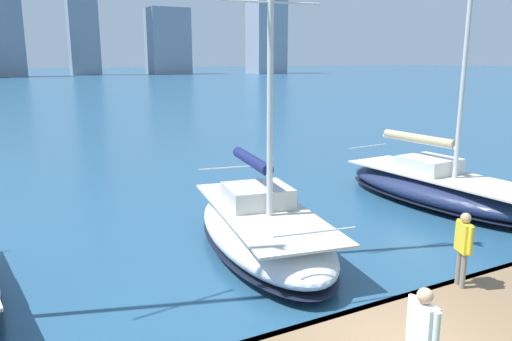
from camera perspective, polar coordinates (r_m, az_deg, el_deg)
The scene contains 5 objects.
city_skyline at distance 166.20m, azimuth -26.53°, elevation 15.07°, with size 171.46×23.98×49.21m.
sailboat_tan at distance 19.38m, azimuth 20.09°, elevation -1.70°, with size 3.36×8.44×12.06m.
sailboat_navy at distance 13.82m, azimuth 0.72°, elevation -6.46°, with size 4.09×7.72×10.08m.
person_white_shirt at distance 7.44m, azimuth 18.45°, elevation -17.18°, with size 0.23×0.60×1.64m.
person_yellow_shirt at distance 11.09m, azimuth 22.63°, elevation -7.60°, with size 0.33×0.55×1.58m.
Camera 1 is at (5.49, 5.36, 5.21)m, focal length 35.00 mm.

